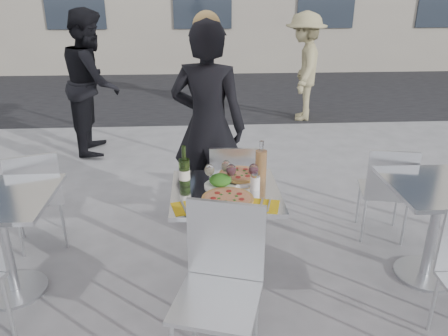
{
  "coord_description": "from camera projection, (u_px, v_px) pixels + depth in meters",
  "views": [
    {
      "loc": [
        -0.17,
        -2.63,
        2.0
      ],
      "look_at": [
        0.0,
        0.15,
        0.85
      ],
      "focal_mm": 35.0,
      "sensor_mm": 36.0,
      "label": 1
    }
  ],
  "objects": [
    {
      "name": "side_chair_rfar",
      "position": [
        387.0,
        186.0,
        3.58
      ],
      "size": [
        0.46,
        0.46,
        0.84
      ],
      "rotation": [
        0.0,
        0.0,
        2.93
      ],
      "color": "silver",
      "rests_on": "ground"
    },
    {
      "name": "wineglass_white_b",
      "position": [
        226.0,
        167.0,
        3.01
      ],
      "size": [
        0.07,
        0.07,
        0.16
      ],
      "color": "white",
      "rests_on": "main_table"
    },
    {
      "name": "napkin_right",
      "position": [
        264.0,
        205.0,
        2.71
      ],
      "size": [
        0.22,
        0.22,
        0.01
      ],
      "rotation": [
        0.0,
        0.0,
        -0.26
      ],
      "color": "gold",
      "rests_on": "main_table"
    },
    {
      "name": "woman_diner",
      "position": [
        208.0,
        127.0,
        3.75
      ],
      "size": [
        0.75,
        0.61,
        1.79
      ],
      "primitive_type": "imported",
      "rotation": [
        0.0,
        0.0,
        2.84
      ],
      "color": "black",
      "rests_on": "ground"
    },
    {
      "name": "wineglass_red_b",
      "position": [
        254.0,
        170.0,
        2.95
      ],
      "size": [
        0.07,
        0.07,
        0.16
      ],
      "color": "white",
      "rests_on": "main_table"
    },
    {
      "name": "wine_bottle",
      "position": [
        184.0,
        171.0,
        2.93
      ],
      "size": [
        0.07,
        0.08,
        0.29
      ],
      "color": "#385620",
      "rests_on": "main_table"
    },
    {
      "name": "wineglass_white_a",
      "position": [
        209.0,
        171.0,
        2.95
      ],
      "size": [
        0.07,
        0.07,
        0.16
      ],
      "color": "white",
      "rests_on": "main_table"
    },
    {
      "name": "street_asphalt",
      "position": [
        205.0,
        91.0,
        9.2
      ],
      "size": [
        24.0,
        5.0,
        0.0
      ],
      "primitive_type": "cube",
      "color": "black",
      "rests_on": "ground"
    },
    {
      "name": "pedestrian_a",
      "position": [
        92.0,
        83.0,
        5.52
      ],
      "size": [
        0.76,
        0.93,
        1.8
      ],
      "primitive_type": "imported",
      "rotation": [
        0.0,
        0.0,
        1.66
      ],
      "color": "black",
      "rests_on": "ground"
    },
    {
      "name": "pizza_far",
      "position": [
        239.0,
        175.0,
        3.11
      ],
      "size": [
        0.33,
        0.33,
        0.03
      ],
      "color": "white",
      "rests_on": "main_table"
    },
    {
      "name": "side_table_right",
      "position": [
        437.0,
        212.0,
        3.08
      ],
      "size": [
        0.72,
        0.72,
        0.75
      ],
      "color": "#B7BABF",
      "rests_on": "ground"
    },
    {
      "name": "chair_near",
      "position": [
        221.0,
        276.0,
        2.34
      ],
      "size": [
        0.54,
        0.55,
        0.96
      ],
      "rotation": [
        0.0,
        0.0,
        -0.29
      ],
      "color": "silver",
      "rests_on": "ground"
    },
    {
      "name": "wineglass_red_a",
      "position": [
        231.0,
        171.0,
        2.95
      ],
      "size": [
        0.07,
        0.07,
        0.16
      ],
      "color": "white",
      "rests_on": "main_table"
    },
    {
      "name": "side_chair_lfar",
      "position": [
        36.0,
        193.0,
        3.45
      ],
      "size": [
        0.5,
        0.51,
        0.85
      ],
      "rotation": [
        0.0,
        0.0,
        3.5
      ],
      "color": "silver",
      "rests_on": "ground"
    },
    {
      "name": "side_table_left",
      "position": [
        1.0,
        225.0,
        2.91
      ],
      "size": [
        0.72,
        0.72,
        0.75
      ],
      "color": "#B7BABF",
      "rests_on": "ground"
    },
    {
      "name": "chair_far",
      "position": [
        234.0,
        185.0,
        3.56
      ],
      "size": [
        0.41,
        0.42,
        0.87
      ],
      "rotation": [
        0.0,
        0.0,
        3.11
      ],
      "color": "silver",
      "rests_on": "ground"
    },
    {
      "name": "ground",
      "position": [
        225.0,
        283.0,
        3.2
      ],
      "size": [
        80.0,
        80.0,
        0.0
      ],
      "primitive_type": "plane",
      "color": "slate"
    },
    {
      "name": "main_table",
      "position": [
        225.0,
        218.0,
        3.0
      ],
      "size": [
        0.72,
        0.72,
        0.75
      ],
      "color": "#B7BABF",
      "rests_on": "ground"
    },
    {
      "name": "pizza_near",
      "position": [
        228.0,
        199.0,
        2.77
      ],
      "size": [
        0.33,
        0.33,
        0.02
      ],
      "color": "#BC8849",
      "rests_on": "main_table"
    },
    {
      "name": "napkin_left",
      "position": [
        187.0,
        207.0,
        2.68
      ],
      "size": [
        0.22,
        0.22,
        0.01
      ],
      "rotation": [
        0.0,
        0.0,
        0.23
      ],
      "color": "gold",
      "rests_on": "main_table"
    },
    {
      "name": "carafe",
      "position": [
        261.0,
        165.0,
        3.03
      ],
      "size": [
        0.08,
        0.08,
        0.29
      ],
      "color": "tan",
      "rests_on": "main_table"
    },
    {
      "name": "sugar_shaker",
      "position": [
        255.0,
        182.0,
        2.92
      ],
      "size": [
        0.06,
        0.06,
        0.11
      ],
      "color": "white",
      "rests_on": "main_table"
    },
    {
      "name": "salad_plate",
      "position": [
        220.0,
        181.0,
        2.97
      ],
      "size": [
        0.22,
        0.22,
        0.09
      ],
      "color": "white",
      "rests_on": "main_table"
    },
    {
      "name": "pedestrian_b",
      "position": [
        304.0,
        67.0,
        6.93
      ],
      "size": [
        0.85,
        1.2,
        1.69
      ],
      "primitive_type": "imported",
      "rotation": [
        0.0,
        0.0,
        4.49
      ],
      "color": "#9B9164",
      "rests_on": "ground"
    }
  ]
}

